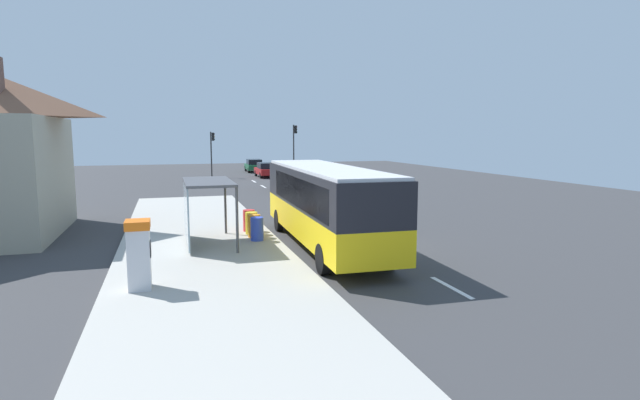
{
  "coord_description": "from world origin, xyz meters",
  "views": [
    {
      "loc": [
        -7.58,
        -18.51,
        4.46
      ],
      "look_at": [
        -1.0,
        3.13,
        1.5
      ],
      "focal_mm": 28.18,
      "sensor_mm": 36.0,
      "label": 1
    }
  ],
  "objects": [
    {
      "name": "ticket_machine",
      "position": [
        -8.44,
        -4.05,
        1.17
      ],
      "size": [
        0.66,
        0.76,
        1.94
      ],
      "color": "silver",
      "rests_on": "sidewalk_platform"
    },
    {
      "name": "sedan_far",
      "position": [
        2.3,
        41.06,
        0.79
      ],
      "size": [
        1.96,
        4.46,
        1.52
      ],
      "color": "#195933",
      "rests_on": "ground"
    },
    {
      "name": "recycling_bin_yellow",
      "position": [
        -4.2,
        2.8,
        0.66
      ],
      "size": [
        0.52,
        0.52,
        0.95
      ],
      "primitive_type": "cylinder",
      "color": "yellow",
      "rests_on": "sidewalk_platform"
    },
    {
      "name": "traffic_light_near_side",
      "position": [
        5.49,
        33.85,
        3.61
      ],
      "size": [
        0.49,
        0.28,
        5.48
      ],
      "color": "#2D2D2D",
      "rests_on": "ground"
    },
    {
      "name": "recycling_bin_orange",
      "position": [
        -4.2,
        2.1,
        0.66
      ],
      "size": [
        0.52,
        0.52,
        0.95
      ],
      "primitive_type": "cylinder",
      "color": "orange",
      "rests_on": "sidewalk_platform"
    },
    {
      "name": "bus",
      "position": [
        -1.71,
        0.15,
        1.84
      ],
      "size": [
        2.79,
        11.07,
        3.21
      ],
      "color": "yellow",
      "rests_on": "ground"
    },
    {
      "name": "traffic_light_far_side",
      "position": [
        -3.1,
        34.65,
        3.16
      ],
      "size": [
        0.49,
        0.28,
        4.73
      ],
      "color": "#2D2D2D",
      "rests_on": "ground"
    },
    {
      "name": "lane_stripe_seg_7",
      "position": [
        0.25,
        29.0,
        0.01
      ],
      "size": [
        0.16,
        2.2,
        0.01
      ],
      "primitive_type": "cube",
      "color": "silver",
      "rests_on": "ground"
    },
    {
      "name": "white_van",
      "position": [
        2.2,
        20.46,
        1.34
      ],
      "size": [
        2.11,
        5.24,
        2.3
      ],
      "color": "black",
      "rests_on": "ground"
    },
    {
      "name": "recycling_bin_blue",
      "position": [
        -4.2,
        1.4,
        0.66
      ],
      "size": [
        0.52,
        0.52,
        0.95
      ],
      "primitive_type": "cylinder",
      "color": "blue",
      "rests_on": "sidewalk_platform"
    },
    {
      "name": "sedan_near",
      "position": [
        2.3,
        33.46,
        0.79
      ],
      "size": [
        1.84,
        4.4,
        1.52
      ],
      "color": "#A51919",
      "rests_on": "ground"
    },
    {
      "name": "recycling_bin_red",
      "position": [
        -4.2,
        3.5,
        0.66
      ],
      "size": [
        0.52,
        0.52,
        0.95
      ],
      "primitive_type": "cylinder",
      "color": "red",
      "rests_on": "sidewalk_platform"
    },
    {
      "name": "bus_shelter",
      "position": [
        -6.41,
        1.36,
        2.1
      ],
      "size": [
        1.8,
        4.0,
        2.5
      ],
      "color": "#4C4C51",
      "rests_on": "sidewalk_platform"
    },
    {
      "name": "lane_stripe_seg_1",
      "position": [
        0.25,
        -1.0,
        0.01
      ],
      "size": [
        0.16,
        2.2,
        0.01
      ],
      "primitive_type": "cube",
      "color": "silver",
      "rests_on": "ground"
    },
    {
      "name": "lane_stripe_seg_5",
      "position": [
        0.25,
        19.0,
        0.01
      ],
      "size": [
        0.16,
        2.2,
        0.01
      ],
      "primitive_type": "cube",
      "color": "silver",
      "rests_on": "ground"
    },
    {
      "name": "lane_stripe_seg_2",
      "position": [
        0.25,
        4.0,
        0.01
      ],
      "size": [
        0.16,
        2.2,
        0.01
      ],
      "primitive_type": "cube",
      "color": "silver",
      "rests_on": "ground"
    },
    {
      "name": "lane_stripe_seg_6",
      "position": [
        0.25,
        24.0,
        0.01
      ],
      "size": [
        0.16,
        2.2,
        0.01
      ],
      "primitive_type": "cube",
      "color": "silver",
      "rests_on": "ground"
    },
    {
      "name": "lane_stripe_seg_0",
      "position": [
        0.25,
        -6.0,
        0.01
      ],
      "size": [
        0.16,
        2.2,
        0.01
      ],
      "primitive_type": "cube",
      "color": "silver",
      "rests_on": "ground"
    },
    {
      "name": "sidewalk_platform",
      "position": [
        -6.4,
        2.0,
        0.09
      ],
      "size": [
        6.2,
        30.0,
        0.18
      ],
      "primitive_type": "cube",
      "color": "#ADAAA3",
      "rests_on": "ground"
    },
    {
      "name": "lane_stripe_seg_3",
      "position": [
        0.25,
        9.0,
        0.01
      ],
      "size": [
        0.16,
        2.2,
        0.01
      ],
      "primitive_type": "cube",
      "color": "silver",
      "rests_on": "ground"
    },
    {
      "name": "ground_plane",
      "position": [
        0.0,
        14.0,
        -0.02
      ],
      "size": [
        56.0,
        92.0,
        0.04
      ],
      "primitive_type": "cube",
      "color": "#38383A"
    },
    {
      "name": "lane_stripe_seg_4",
      "position": [
        0.25,
        14.0,
        0.01
      ],
      "size": [
        0.16,
        2.2,
        0.01
      ],
      "primitive_type": "cube",
      "color": "silver",
      "rests_on": "ground"
    }
  ]
}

